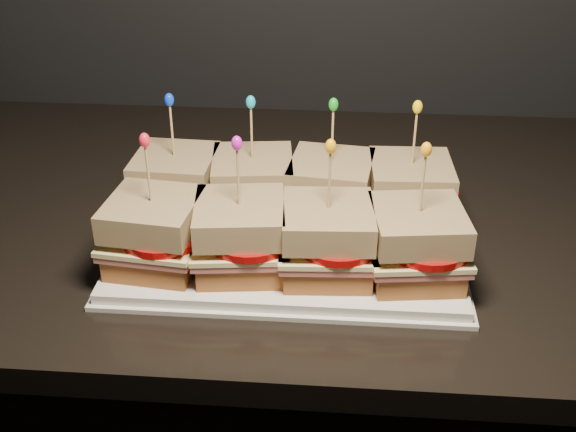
{
  "coord_description": "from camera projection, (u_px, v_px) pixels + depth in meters",
  "views": [
    {
      "loc": [
        0.04,
        0.76,
        1.44
      ],
      "look_at": [
        -0.02,
        1.52,
        1.0
      ],
      "focal_mm": 45.0,
      "sensor_mm": 36.0,
      "label": 1
    }
  ],
  "objects": [
    {
      "name": "platter",
      "position": [
        288.0,
        248.0,
        0.9
      ],
      "size": [
        0.42,
        0.26,
        0.02
      ],
      "primitive_type": "cube",
      "color": "white",
      "rests_on": "granite_slab"
    },
    {
      "name": "sandwich_7_frill",
      "position": [
        426.0,
        149.0,
        0.76
      ],
      "size": [
        0.01,
        0.01,
        0.02
      ],
      "primitive_type": "ellipsoid",
      "color": "orange",
      "rests_on": "sandwich_7_pick"
    },
    {
      "name": "sandwich_4_tomato",
      "position": [
        163.0,
        233.0,
        0.83
      ],
      "size": [
        0.1,
        0.1,
        0.01
      ],
      "primitive_type": "cylinder",
      "color": "#AE0A09",
      "rests_on": "sandwich_4_cheese"
    },
    {
      "name": "sandwich_1_frill",
      "position": [
        251.0,
        102.0,
        0.88
      ],
      "size": [
        0.01,
        0.01,
        0.02
      ],
      "primitive_type": "ellipsoid",
      "color": "#149EC6",
      "rests_on": "sandwich_1_pick"
    },
    {
      "name": "granite_slab",
      "position": [
        539.0,
        224.0,
        1.01
      ],
      "size": [
        2.67,
        0.73,
        0.03
      ],
      "primitive_type": "cube",
      "color": "black",
      "rests_on": "cabinet"
    },
    {
      "name": "sandwich_6_cheese",
      "position": [
        328.0,
        243.0,
        0.83
      ],
      "size": [
        0.12,
        0.11,
        0.01
      ],
      "primitive_type": "cube",
      "rotation": [
        0.0,
        0.0,
        0.06
      ],
      "color": "#FCEB9D",
      "rests_on": "sandwich_6_ham"
    },
    {
      "name": "sandwich_3_pick",
      "position": [
        414.0,
        141.0,
        0.88
      ],
      "size": [
        0.0,
        0.0,
        0.09
      ],
      "primitive_type": "cylinder",
      "color": "tan",
      "rests_on": "sandwich_3_bread_top"
    },
    {
      "name": "sandwich_6_pick",
      "position": [
        329.0,
        184.0,
        0.79
      ],
      "size": [
        0.0,
        0.0,
        0.09
      ],
      "primitive_type": "cylinder",
      "color": "tan",
      "rests_on": "sandwich_6_bread_top"
    },
    {
      "name": "sandwich_5_ham",
      "position": [
        241.0,
        244.0,
        0.84
      ],
      "size": [
        0.12,
        0.12,
        0.01
      ],
      "primitive_type": "cube",
      "rotation": [
        0.0,
        0.0,
        0.11
      ],
      "color": "#B85C5D",
      "rests_on": "sandwich_5_bread_bot"
    },
    {
      "name": "sandwich_0_tomato",
      "position": [
        185.0,
        185.0,
        0.93
      ],
      "size": [
        0.1,
        0.1,
        0.01
      ],
      "primitive_type": "cylinder",
      "color": "#AE0A09",
      "rests_on": "sandwich_0_cheese"
    },
    {
      "name": "sandwich_5_bread_bot",
      "position": [
        241.0,
        257.0,
        0.84
      ],
      "size": [
        0.11,
        0.11,
        0.03
      ],
      "primitive_type": "cube",
      "rotation": [
        0.0,
        0.0,
        0.11
      ],
      "color": "brown",
      "rests_on": "platter"
    },
    {
      "name": "sandwich_4_bread_top",
      "position": [
        153.0,
        214.0,
        0.82
      ],
      "size": [
        0.11,
        0.11,
        0.03
      ],
      "primitive_type": "cube",
      "rotation": [
        0.0,
        0.0,
        -0.11
      ],
      "color": "#4C2809",
      "rests_on": "sandwich_4_tomato"
    },
    {
      "name": "sandwich_7_bread_top",
      "position": [
        418.0,
        225.0,
        0.8
      ],
      "size": [
        0.11,
        0.11,
        0.03
      ],
      "primitive_type": "cube",
      "rotation": [
        0.0,
        0.0,
        0.13
      ],
      "color": "#4C2809",
      "rests_on": "sandwich_7_tomato"
    },
    {
      "name": "sandwich_5_tomato",
      "position": [
        250.0,
        237.0,
        0.82
      ],
      "size": [
        0.1,
        0.1,
        0.01
      ],
      "primitive_type": "cylinder",
      "color": "#AE0A09",
      "rests_on": "sandwich_5_cheese"
    },
    {
      "name": "sandwich_7_pick",
      "position": [
        422.0,
        187.0,
        0.78
      ],
      "size": [
        0.0,
        0.0,
        0.09
      ],
      "primitive_type": "cylinder",
      "color": "tan",
      "rests_on": "sandwich_7_bread_top"
    },
    {
      "name": "sandwich_4_frill",
      "position": [
        145.0,
        140.0,
        0.78
      ],
      "size": [
        0.01,
        0.01,
        0.02
      ],
      "primitive_type": "ellipsoid",
      "color": "red",
      "rests_on": "sandwich_4_pick"
    },
    {
      "name": "sandwich_2_bread_top",
      "position": [
        331.0,
        173.0,
        0.91
      ],
      "size": [
        0.11,
        0.11,
        0.03
      ],
      "primitive_type": "cube",
      "rotation": [
        0.0,
        0.0,
        -0.12
      ],
      "color": "#4C2809",
      "rests_on": "sandwich_2_tomato"
    },
    {
      "name": "sandwich_3_bread_top",
      "position": [
        411.0,
        176.0,
        0.91
      ],
      "size": [
        0.11,
        0.11,
        0.03
      ],
      "primitive_type": "cube",
      "rotation": [
        0.0,
        0.0,
        0.04
      ],
      "color": "#4C2809",
      "rests_on": "sandwich_3_tomato"
    },
    {
      "name": "sandwich_6_frill",
      "position": [
        331.0,
        146.0,
        0.76
      ],
      "size": [
        0.01,
        0.01,
        0.02
      ],
      "primitive_type": "ellipsoid",
      "color": "orange",
      "rests_on": "sandwich_6_pick"
    },
    {
      "name": "sandwich_1_bread_bot",
      "position": [
        254.0,
        207.0,
        0.95
      ],
      "size": [
        0.11,
        0.11,
        0.03
      ],
      "primitive_type": "cube",
      "rotation": [
        0.0,
        0.0,
        0.11
      ],
      "color": "brown",
      "rests_on": "platter"
    },
    {
      "name": "sandwich_7_cheese",
      "position": [
        416.0,
        247.0,
        0.82
      ],
      "size": [
        0.12,
        0.12,
        0.01
      ],
      "primitive_type": "cube",
      "rotation": [
        0.0,
        0.0,
        0.13
      ],
      "color": "#FCEB9D",
      "rests_on": "sandwich_7_ham"
    },
    {
      "name": "sandwich_3_cheese",
      "position": [
        409.0,
        196.0,
        0.92
      ],
      "size": [
        0.12,
        0.11,
        0.01
      ],
      "primitive_type": "cube",
      "rotation": [
        0.0,
        0.0,
        0.04
      ],
      "color": "#FCEB9D",
      "rests_on": "sandwich_3_ham"
    },
    {
      "name": "sandwich_6_bread_top",
      "position": [
        328.0,
        221.0,
        0.81
      ],
      "size": [
        0.11,
        0.11,
        0.03
      ],
      "primitive_type": "cube",
      "rotation": [
        0.0,
        0.0,
        0.06
      ],
      "color": "#4C2809",
      "rests_on": "sandwich_6_tomato"
    },
    {
      "name": "sandwich_2_pick",
      "position": [
        332.0,
        139.0,
        0.89
      ],
      "size": [
        0.0,
        0.0,
        0.09
      ],
      "primitive_type": "cylinder",
      "color": "tan",
      "rests_on": "sandwich_2_bread_top"
    },
    {
      "name": "sandwich_2_tomato",
      "position": [
        340.0,
        190.0,
        0.92
      ],
      "size": [
        0.1,
        0.1,
        0.01
      ],
      "primitive_type": "cylinder",
      "color": "#AE0A09",
      "rests_on": "sandwich_2_cheese"
    },
    {
      "name": "sandwich_2_cheese",
      "position": [
        330.0,
        193.0,
        0.93
      ],
      "size": [
        0.12,
        0.12,
        0.01
      ],
      "primitive_type": "cube",
      "rotation": [
        0.0,
        0.0,
        -0.12
      ],
      "color": "#FCEB9D",
      "rests_on": "sandwich_2_ham"
    },
    {
      "name": "sandwich_1_tomato",
      "position": [
        262.0,
        188.0,
        0.93
      ],
      "size": [
        0.1,
        0.1,
        0.01
      ],
      "primitive_type": "cylinder",
      "color": "#AE0A09",
      "rests_on": "sandwich_1_cheese"
    },
    {
      "name": "sandwich_0_bread_top",
      "position": [
        175.0,
        167.0,
        0.93
      ],
      "size": [
        0.11,
        0.11,
        0.03
      ],
      "primitive_type": "cube",
      "rotation": [
        0.0,
        0.0,
        -0.05
      ],
      "color": "#4C2809",
      "rests_on": "sandwich_0_tomato"
    },
    {
      "name": "sandwich_3_tomato",
      "position": [
        419.0,
        193.0,
        0.91
      ],
      "size": [
        0.1,
        0.1,
        0.01
      ],
      "primitive_type": "cylinder",
      "color": "#AE0A09",
      "rests_on": "sandwich_3_cheese"
    },
    {
      "name": "sandwich_0_cheese",
      "position": [
        177.0,
        187.0,
        0.94
      ],
      "size": [
        0.12,
        0.11,
        0.01
      ],
      "primitive_type": "cube",
      "rotation": [
        0.0,
        0.0,
        -0.05
      ],
      "color": "#FCEB9D",
      "rests_on": "sandwich_0_ham"
    },
    {
      "name": "sandwich_5_bread_top",
      "position": [
        240.0,
        217.0,
        0.82
      ],
      "size": [
        0.11,
        0.11,
        0.03
      ],
      "primitive_type": "cube",
      "rotation": [
        0.0,
        0.0,
        0.11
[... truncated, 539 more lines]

